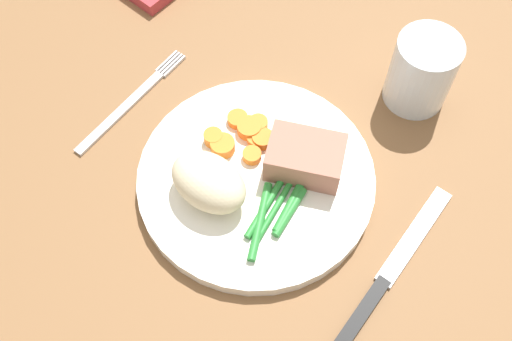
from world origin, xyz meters
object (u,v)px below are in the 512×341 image
at_px(fork, 131,102).
at_px(knife, 389,274).
at_px(dinner_plate, 256,179).
at_px(meat_portion, 305,157).
at_px(water_glass, 420,75).

relative_size(fork, knife, 0.81).
distance_m(dinner_plate, meat_portion, 0.06).
distance_m(fork, water_glass, 0.31).
xyz_separation_m(dinner_plate, water_glass, (0.07, 0.19, 0.03)).
distance_m(knife, water_glass, 0.22).
bearing_deg(water_glass, fork, -141.13).
relative_size(meat_portion, water_glass, 0.89).
bearing_deg(meat_portion, knife, -17.76).
height_order(dinner_plate, knife, dinner_plate).
bearing_deg(knife, dinner_plate, 179.16).
bearing_deg(water_glass, knife, -66.26).
relative_size(dinner_plate, fork, 1.43).
bearing_deg(dinner_plate, water_glass, 69.39).
height_order(fork, knife, knife).
xyz_separation_m(knife, water_glass, (-0.09, 0.19, 0.03)).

